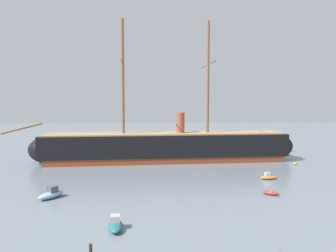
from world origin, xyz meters
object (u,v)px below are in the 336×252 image
at_px(motorboat_foreground_left, 115,225).
at_px(sailboat_distant_centre, 167,153).
at_px(dinghy_far_right, 295,164).
at_px(motorboat_alongside_stern, 268,177).
at_px(tall_ship, 166,147).
at_px(dinghy_mid_right, 271,193).
at_px(motorboat_mid_left, 51,194).

height_order(motorboat_foreground_left, sailboat_distant_centre, sailboat_distant_centre).
bearing_deg(dinghy_far_right, motorboat_foreground_left, -137.38).
bearing_deg(motorboat_alongside_stern, tall_ship, 133.23).
distance_m(tall_ship, dinghy_mid_right, 33.60).
relative_size(tall_ship, motorboat_mid_left, 15.82).
xyz_separation_m(motorboat_foreground_left, dinghy_mid_right, (23.69, 12.32, -0.27)).
height_order(tall_ship, motorboat_alongside_stern, tall_ship).
relative_size(tall_ship, dinghy_far_right, 36.11).
xyz_separation_m(motorboat_mid_left, sailboat_distant_centre, (20.76, 38.54, -0.12)).
xyz_separation_m(motorboat_foreground_left, sailboat_distant_centre, (9.59, 51.51, -0.06)).
height_order(motorboat_foreground_left, dinghy_mid_right, motorboat_foreground_left).
distance_m(motorboat_foreground_left, motorboat_mid_left, 17.11).
bearing_deg(sailboat_distant_centre, motorboat_alongside_stern, -58.90).
bearing_deg(motorboat_mid_left, motorboat_alongside_stern, 13.63).
xyz_separation_m(dinghy_mid_right, sailboat_distant_centre, (-14.10, 39.19, 0.21)).
bearing_deg(motorboat_alongside_stern, motorboat_mid_left, -166.37).
relative_size(motorboat_foreground_left, dinghy_mid_right, 1.45).
bearing_deg(dinghy_far_right, motorboat_mid_left, -155.40).
distance_m(motorboat_mid_left, motorboat_alongside_stern, 39.51).
xyz_separation_m(dinghy_mid_right, motorboat_alongside_stern, (3.54, 9.95, 0.17)).
relative_size(tall_ship, motorboat_alongside_stern, 21.72).
relative_size(motorboat_alongside_stern, dinghy_far_right, 1.66).
relative_size(motorboat_foreground_left, motorboat_alongside_stern, 1.21).
relative_size(motorboat_foreground_left, motorboat_mid_left, 0.88).
bearing_deg(motorboat_alongside_stern, dinghy_far_right, 49.08).
bearing_deg(tall_ship, sailboat_distant_centre, 83.75).
bearing_deg(sailboat_distant_centre, motorboat_mid_left, -118.31).
height_order(tall_ship, sailboat_distant_centre, tall_ship).
bearing_deg(tall_ship, dinghy_mid_right, -63.09).
xyz_separation_m(motorboat_mid_left, motorboat_alongside_stern, (38.40, 9.31, -0.17)).
height_order(dinghy_mid_right, dinghy_far_right, dinghy_mid_right).
relative_size(motorboat_mid_left, motorboat_alongside_stern, 1.37).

